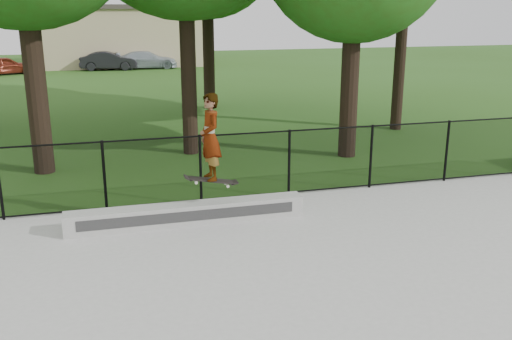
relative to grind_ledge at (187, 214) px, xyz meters
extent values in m
plane|color=#2A5317|center=(2.48, -4.70, -0.27)|extent=(100.00, 100.00, 0.00)
cube|color=#A6A5A0|center=(2.48, -4.70, -0.24)|extent=(14.00, 12.00, 0.06)
cube|color=#B6B5B0|center=(0.00, 0.00, 0.00)|extent=(4.64, 0.40, 0.41)
imported|color=maroon|center=(-7.19, 28.87, 0.30)|extent=(3.59, 2.63, 1.14)
imported|color=black|center=(-0.79, 29.86, 0.36)|extent=(3.51, 1.57, 1.24)
imported|color=#A0ABB5|center=(1.79, 30.16, 0.33)|extent=(3.84, 1.78, 1.20)
cube|color=black|center=(0.43, -0.28, 0.74)|extent=(0.83, 0.23, 0.18)
imported|color=#9DCECF|center=(0.43, -0.28, 1.57)|extent=(0.47, 0.64, 1.63)
cylinder|color=black|center=(-1.52, 1.20, 0.54)|extent=(0.06, 0.06, 1.50)
cylinder|color=black|center=(0.48, 1.20, 0.54)|extent=(0.06, 0.06, 1.50)
cylinder|color=black|center=(2.48, 1.20, 0.54)|extent=(0.06, 0.06, 1.50)
cylinder|color=black|center=(4.48, 1.20, 0.54)|extent=(0.06, 0.06, 1.50)
cylinder|color=black|center=(6.48, 1.20, 0.54)|extent=(0.06, 0.06, 1.50)
cylinder|color=black|center=(2.48, 1.20, 1.26)|extent=(16.00, 0.04, 0.04)
cylinder|color=black|center=(2.48, 1.20, -0.16)|extent=(16.00, 0.04, 0.04)
cube|color=black|center=(2.48, 1.20, 0.54)|extent=(16.00, 0.01, 1.50)
cylinder|color=black|center=(0.98, 5.80, 2.31)|extent=(0.44, 0.44, 5.14)
cylinder|color=black|center=(-3.02, 4.80, 2.18)|extent=(0.44, 0.44, 4.90)
cylinder|color=black|center=(5.28, 4.30, 1.91)|extent=(0.44, 0.44, 4.35)
cylinder|color=black|center=(8.48, 7.30, 2.77)|extent=(0.44, 0.44, 6.08)
cylinder|color=black|center=(2.98, 13.30, 2.22)|extent=(0.44, 0.44, 4.98)
cube|color=tan|center=(0.48, 33.30, 1.73)|extent=(12.00, 6.00, 4.00)
cube|color=#3F3833|center=(0.48, 33.30, 3.88)|extent=(12.40, 6.40, 0.30)
camera|label=1|loc=(-1.46, -10.43, 3.90)|focal=40.00mm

